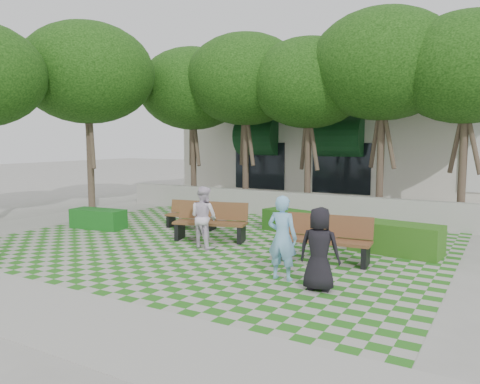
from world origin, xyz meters
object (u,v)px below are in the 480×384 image
Objects in this scene: person_blue at (282,238)px; bench_mid at (211,222)px; bench_east at (326,240)px; hedge_midright at (293,222)px; bench_west at (192,215)px; person_white at (204,217)px; person_dark at (319,249)px; hedge_east at (395,238)px; hedge_west at (98,219)px.

bench_mid is at bearing -36.27° from person_blue.
person_blue reaches higher than bench_east.
bench_west is at bearing -161.97° from hedge_midright.
person_blue reaches higher than person_white.
person_white is at bearing -31.04° from person_dark.
person_white is at bearing -157.45° from hedge_east.
bench_west is 3.01m from hedge_west.
bench_east is at bearing -24.97° from bench_mid.
bench_mid is 0.98× the size of hedge_east.
person_blue is (-1.50, -3.42, 0.48)m from hedge_east.
bench_mid is at bearing -47.83° from bench_west.
hedge_east is at bearing 47.56° from bench_east.
hedge_east is 1.24× the size of hedge_west.
hedge_east is at bearing -20.02° from hedge_midright.
hedge_midright is 3.33m from person_white.
bench_east is 1.22× the size of bench_west.
bench_mid reaches higher than hedge_west.
person_white reaches higher than bench_east.
bench_mid reaches higher than hedge_midright.
person_blue is at bearing -51.42° from bench_mid.
bench_east is 5.49m from bench_west.
bench_east is 1.11× the size of hedge_midright.
person_blue is at bearing -45.89° from bench_west.
hedge_west is (-5.65, -2.58, -0.02)m from hedge_midright.
hedge_west is (-2.56, -1.58, -0.11)m from bench_west.
hedge_west is 1.03× the size of person_blue.
bench_west is 1.06× the size of person_white.
bench_west reaches higher than hedge_midright.
bench_mid is 4.94m from hedge_east.
person_blue is 1.06× the size of person_white.
person_dark is 4.29m from person_white.
bench_east is at bearing -126.87° from hedge_east.
bench_east is 7.74m from hedge_west.
bench_east is 1.33× the size of person_dark.
person_white is (-1.19, -3.07, 0.48)m from hedge_midright.
person_white is (1.89, -2.07, 0.39)m from bench_west.
hedge_east is at bearing -146.92° from person_white.
person_white is at bearing -28.06° from person_blue.
bench_west is at bearing -37.02° from person_white.
person_dark is at bearing -15.44° from hedge_west.
hedge_west is at bearing -157.77° from bench_west.
bench_west is at bearing -37.22° from person_blue.
bench_mid is 4.14m from hedge_west.
hedge_east is 1.39× the size of person_dark.
person_white is (4.45, -0.49, 0.50)m from hedge_west.
person_dark is (5.78, -3.88, 0.37)m from bench_west.
person_blue is 3.38m from person_white.
bench_east reaches higher than hedge_midright.
person_blue is (1.81, -4.63, 0.53)m from hedge_midright.
hedge_midright is at bearing 8.64° from bench_west.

